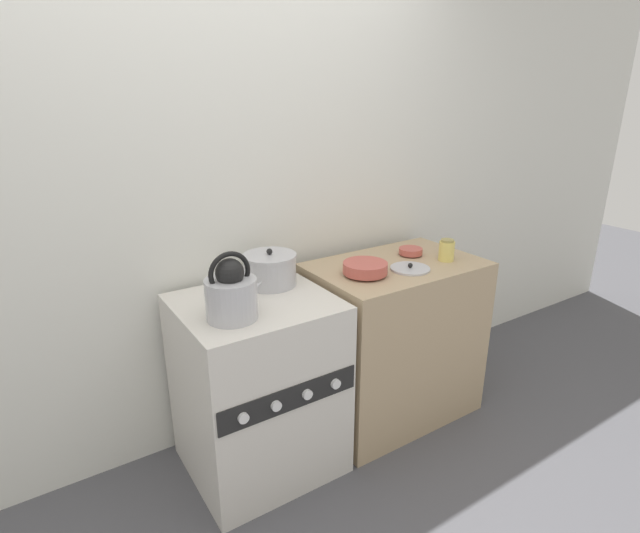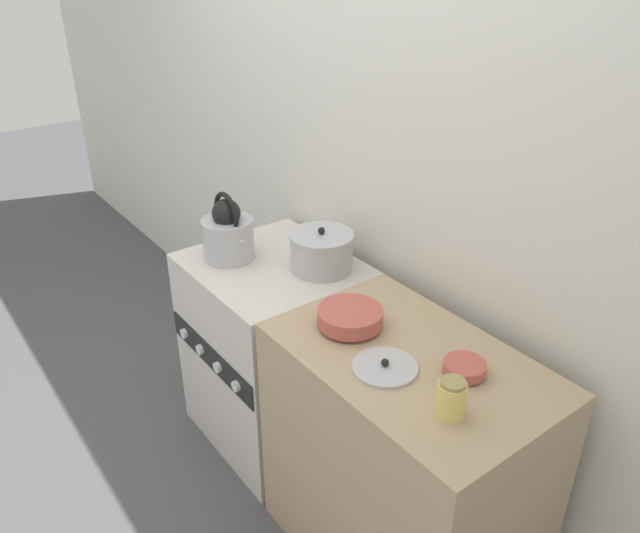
{
  "view_description": "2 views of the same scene",
  "coord_description": "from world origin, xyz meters",
  "px_view_note": "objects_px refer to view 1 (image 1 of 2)",
  "views": [
    {
      "loc": [
        -0.86,
        -1.53,
        1.73
      ],
      "look_at": [
        0.35,
        0.32,
        0.95
      ],
      "focal_mm": 28.0,
      "sensor_mm": 36.0,
      "label": 1
    },
    {
      "loc": [
        1.88,
        -0.87,
        2.03
      ],
      "look_at": [
        0.29,
        0.33,
        0.96
      ],
      "focal_mm": 35.0,
      "sensor_mm": 36.0,
      "label": 2
    }
  ],
  "objects_px": {
    "kettle": "(231,293)",
    "loose_pot_lid": "(410,268)",
    "enamel_bowl": "(365,268)",
    "cooking_pot": "(270,269)",
    "stove": "(258,385)",
    "small_ceramic_bowl": "(411,251)",
    "storage_jar": "(447,250)"
  },
  "relations": [
    {
      "from": "stove",
      "to": "loose_pot_lid",
      "type": "xyz_separation_m",
      "value": [
        0.8,
        -0.12,
        0.46
      ]
    },
    {
      "from": "cooking_pot",
      "to": "loose_pot_lid",
      "type": "xyz_separation_m",
      "value": [
        0.65,
        -0.26,
        -0.05
      ]
    },
    {
      "from": "kettle",
      "to": "storage_jar",
      "type": "height_order",
      "value": "kettle"
    },
    {
      "from": "enamel_bowl",
      "to": "loose_pot_lid",
      "type": "relative_size",
      "value": 1.09
    },
    {
      "from": "enamel_bowl",
      "to": "loose_pot_lid",
      "type": "bearing_deg",
      "value": -14.13
    },
    {
      "from": "stove",
      "to": "small_ceramic_bowl",
      "type": "height_order",
      "value": "small_ceramic_bowl"
    },
    {
      "from": "stove",
      "to": "enamel_bowl",
      "type": "xyz_separation_m",
      "value": [
        0.56,
        -0.06,
        0.49
      ]
    },
    {
      "from": "stove",
      "to": "kettle",
      "type": "relative_size",
      "value": 3.04
    },
    {
      "from": "stove",
      "to": "kettle",
      "type": "height_order",
      "value": "kettle"
    },
    {
      "from": "stove",
      "to": "cooking_pot",
      "type": "bearing_deg",
      "value": 41.78
    },
    {
      "from": "small_ceramic_bowl",
      "to": "storage_jar",
      "type": "bearing_deg",
      "value": -60.02
    },
    {
      "from": "enamel_bowl",
      "to": "loose_pot_lid",
      "type": "distance_m",
      "value": 0.25
    },
    {
      "from": "kettle",
      "to": "cooking_pot",
      "type": "xyz_separation_m",
      "value": [
        0.3,
        0.24,
        -0.03
      ]
    },
    {
      "from": "kettle",
      "to": "cooking_pot",
      "type": "relative_size",
      "value": 1.12
    },
    {
      "from": "kettle",
      "to": "storage_jar",
      "type": "xyz_separation_m",
      "value": [
        1.21,
        -0.01,
        -0.03
      ]
    },
    {
      "from": "kettle",
      "to": "small_ceramic_bowl",
      "type": "xyz_separation_m",
      "value": [
        1.11,
        0.16,
        -0.06
      ]
    },
    {
      "from": "kettle",
      "to": "loose_pot_lid",
      "type": "xyz_separation_m",
      "value": [
        0.95,
        -0.01,
        -0.08
      ]
    },
    {
      "from": "enamel_bowl",
      "to": "kettle",
      "type": "bearing_deg",
      "value": -176.12
    },
    {
      "from": "cooking_pot",
      "to": "enamel_bowl",
      "type": "xyz_separation_m",
      "value": [
        0.41,
        -0.2,
        -0.02
      ]
    },
    {
      "from": "storage_jar",
      "to": "loose_pot_lid",
      "type": "xyz_separation_m",
      "value": [
        -0.26,
        -0.0,
        -0.05
      ]
    },
    {
      "from": "kettle",
      "to": "storage_jar",
      "type": "bearing_deg",
      "value": -0.44
    },
    {
      "from": "cooking_pot",
      "to": "loose_pot_lid",
      "type": "relative_size",
      "value": 1.27
    },
    {
      "from": "enamel_bowl",
      "to": "small_ceramic_bowl",
      "type": "height_order",
      "value": "enamel_bowl"
    },
    {
      "from": "stove",
      "to": "loose_pot_lid",
      "type": "relative_size",
      "value": 4.33
    },
    {
      "from": "stove",
      "to": "loose_pot_lid",
      "type": "height_order",
      "value": "loose_pot_lid"
    },
    {
      "from": "cooking_pot",
      "to": "loose_pot_lid",
      "type": "distance_m",
      "value": 0.7
    },
    {
      "from": "kettle",
      "to": "loose_pot_lid",
      "type": "bearing_deg",
      "value": -0.7
    },
    {
      "from": "kettle",
      "to": "small_ceramic_bowl",
      "type": "distance_m",
      "value": 1.12
    },
    {
      "from": "storage_jar",
      "to": "loose_pot_lid",
      "type": "distance_m",
      "value": 0.26
    },
    {
      "from": "enamel_bowl",
      "to": "small_ceramic_bowl",
      "type": "distance_m",
      "value": 0.41
    },
    {
      "from": "kettle",
      "to": "small_ceramic_bowl",
      "type": "bearing_deg",
      "value": 8.06
    },
    {
      "from": "small_ceramic_bowl",
      "to": "loose_pot_lid",
      "type": "distance_m",
      "value": 0.23
    }
  ]
}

